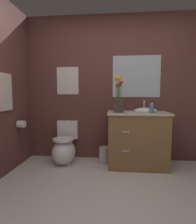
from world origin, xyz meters
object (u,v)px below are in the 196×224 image
object	(u,v)px
toilet	(65,148)
wall_mirror	(136,77)
vanity_cabinet	(137,138)
wall_poster	(68,81)
trash_bin	(104,155)
toilet_paper_roll	(21,124)
flower_vase	(119,100)
soap_bottle	(152,109)
hanging_towel	(5,92)

from	to	relation	value
toilet	wall_mirror	world-z (taller)	wall_mirror
vanity_cabinet	wall_poster	world-z (taller)	wall_poster
trash_bin	toilet_paper_roll	world-z (taller)	toilet_paper_roll
flower_vase	soap_bottle	xyz separation A→B (m)	(0.49, -0.03, -0.13)
hanging_towel	flower_vase	bearing A→B (deg)	12.93
vanity_cabinet	wall_mirror	world-z (taller)	wall_mirror
wall_mirror	toilet_paper_roll	bearing A→B (deg)	-165.78
toilet	trash_bin	world-z (taller)	toilet
wall_poster	toilet_paper_roll	world-z (taller)	wall_poster
flower_vase	wall_poster	xyz separation A→B (m)	(-0.89, 0.39, 0.32)
flower_vase	wall_mirror	xyz separation A→B (m)	(0.30, 0.39, 0.38)
wall_poster	vanity_cabinet	bearing A→B (deg)	-13.80
wall_mirror	vanity_cabinet	bearing A→B (deg)	-89.48
flower_vase	toilet_paper_roll	bearing A→B (deg)	-177.21
toilet	trash_bin	bearing A→B (deg)	3.72
vanity_cabinet	wall_poster	size ratio (longest dim) A/B	2.21
hanging_towel	soap_bottle	bearing A→B (deg)	9.05
toilet	vanity_cabinet	xyz separation A→B (m)	(1.20, -0.03, 0.20)
trash_bin	wall_poster	bearing A→B (deg)	161.50
wall_poster	hanging_towel	bearing A→B (deg)	-132.58
toilet_paper_roll	vanity_cabinet	bearing A→B (deg)	5.29
wall_mirror	toilet_paper_roll	xyz separation A→B (m)	(-1.83, -0.46, -0.77)
hanging_towel	trash_bin	bearing A→B (deg)	21.23
toilet	hanging_towel	xyz separation A→B (m)	(-0.69, -0.49, 0.94)
soap_bottle	vanity_cabinet	bearing A→B (deg)	144.62
wall_mirror	toilet_paper_roll	size ratio (longest dim) A/B	7.27
vanity_cabinet	trash_bin	distance (m)	0.62
toilet	toilet_paper_roll	world-z (taller)	toilet_paper_roll
flower_vase	toilet_paper_roll	xyz separation A→B (m)	(-1.53, -0.07, -0.39)
hanging_towel	toilet_paper_roll	distance (m)	0.58
trash_bin	wall_poster	world-z (taller)	wall_poster
soap_bottle	toilet	bearing A→B (deg)	173.57
wall_mirror	soap_bottle	bearing A→B (deg)	-66.44
wall_poster	hanging_towel	xyz separation A→B (m)	(-0.69, -0.75, -0.21)
toilet	trash_bin	distance (m)	0.68
toilet	wall_mirror	xyz separation A→B (m)	(1.19, 0.27, 1.21)
vanity_cabinet	hanging_towel	world-z (taller)	hanging_towel
vanity_cabinet	hanging_towel	size ratio (longest dim) A/B	2.02
toilet	wall_poster	bearing A→B (deg)	90.00
toilet	soap_bottle	world-z (taller)	soap_bottle
toilet	flower_vase	size ratio (longest dim) A/B	1.24
wall_mirror	toilet_paper_roll	world-z (taller)	wall_mirror
hanging_towel	toilet_paper_roll	world-z (taller)	hanging_towel
vanity_cabinet	toilet_paper_roll	world-z (taller)	vanity_cabinet
toilet	wall_mirror	distance (m)	1.72
vanity_cabinet	hanging_towel	distance (m)	2.08
wall_mirror	wall_poster	bearing A→B (deg)	180.00
vanity_cabinet	wall_mirror	xyz separation A→B (m)	(-0.00, 0.29, 1.00)
flower_vase	hanging_towel	world-z (taller)	hanging_towel
soap_bottle	wall_mirror	bearing A→B (deg)	113.56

